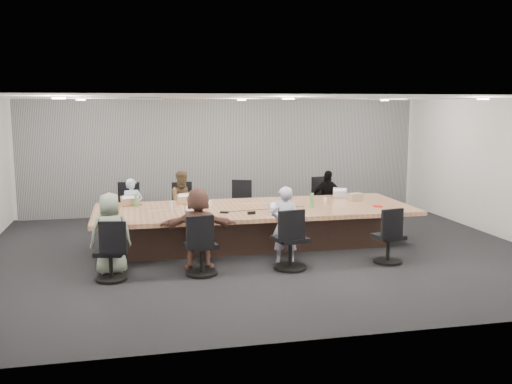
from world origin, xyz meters
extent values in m
cube|color=black|center=(0.00, 0.00, 0.00)|extent=(10.00, 8.00, 0.00)
cube|color=white|center=(0.00, 0.00, 2.80)|extent=(10.00, 8.00, 0.00)
cube|color=silver|center=(0.00, 4.00, 1.40)|extent=(10.00, 0.00, 2.80)
cube|color=silver|center=(0.00, -4.00, 1.40)|extent=(10.00, 0.00, 2.80)
cube|color=silver|center=(5.00, 0.00, 1.40)|extent=(0.00, 8.00, 2.80)
cube|color=gray|center=(0.00, 3.92, 1.40)|extent=(9.80, 0.04, 2.80)
cube|color=#39251C|center=(0.00, 0.50, 0.33)|extent=(4.80, 1.40, 0.66)
cube|color=tan|center=(0.00, 0.50, 0.70)|extent=(6.00, 2.20, 0.08)
imported|color=#AFC5E9|center=(-2.29, 1.85, 0.59)|extent=(0.47, 0.34, 1.18)
cube|color=#8C6647|center=(-2.29, 1.30, 0.75)|extent=(0.40, 0.32, 0.02)
imported|color=brown|center=(-1.23, 1.85, 0.66)|extent=(0.71, 0.59, 1.31)
cube|color=#8C6647|center=(-1.23, 1.30, 0.75)|extent=(0.34, 0.27, 0.02)
imported|color=black|center=(1.93, 1.85, 0.62)|extent=(0.73, 0.32, 1.24)
cube|color=#B2B2B7|center=(1.93, 1.30, 0.75)|extent=(0.33, 0.26, 0.02)
imported|color=gray|center=(-2.63, -0.85, 0.66)|extent=(0.68, 0.47, 1.32)
cube|color=#8C6647|center=(-2.63, -0.30, 0.75)|extent=(0.36, 0.28, 0.02)
imported|color=brown|center=(-1.24, -0.85, 0.68)|extent=(1.30, 0.53, 1.36)
cube|color=#8C6647|center=(-1.24, -0.30, 0.75)|extent=(0.31, 0.21, 0.02)
imported|color=#AAAAC9|center=(0.22, -0.85, 0.66)|extent=(0.54, 0.41, 1.33)
cube|color=#B2B2B7|center=(0.22, -0.30, 0.75)|extent=(0.32, 0.26, 0.02)
cylinder|color=#519D56|center=(-2.21, 1.01, 0.86)|extent=(0.07, 0.07, 0.24)
cylinder|color=#519D56|center=(1.06, 0.27, 0.88)|extent=(0.10, 0.10, 0.27)
cylinder|color=silver|center=(-1.59, 0.39, 0.84)|extent=(0.08, 0.08, 0.20)
cylinder|color=white|center=(-0.82, 0.83, 0.79)|extent=(0.09, 0.09, 0.10)
cylinder|color=white|center=(1.49, 0.73, 0.79)|extent=(0.08, 0.08, 0.09)
cylinder|color=brown|center=(-2.65, 0.32, 0.80)|extent=(0.10, 0.10, 0.12)
cube|color=black|center=(-0.66, 0.06, 0.75)|extent=(0.18, 0.15, 0.03)
cube|color=black|center=(0.66, 0.67, 0.76)|extent=(0.19, 0.14, 0.03)
cube|color=black|center=(-0.21, -0.17, 0.77)|extent=(0.15, 0.06, 0.06)
cube|color=tan|center=(2.16, 0.80, 0.81)|extent=(0.31, 0.24, 0.15)
cube|color=red|center=(2.31, 0.02, 0.76)|extent=(0.21, 0.18, 0.04)
camera|label=1|loc=(-2.28, -9.94, 2.70)|focal=40.00mm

